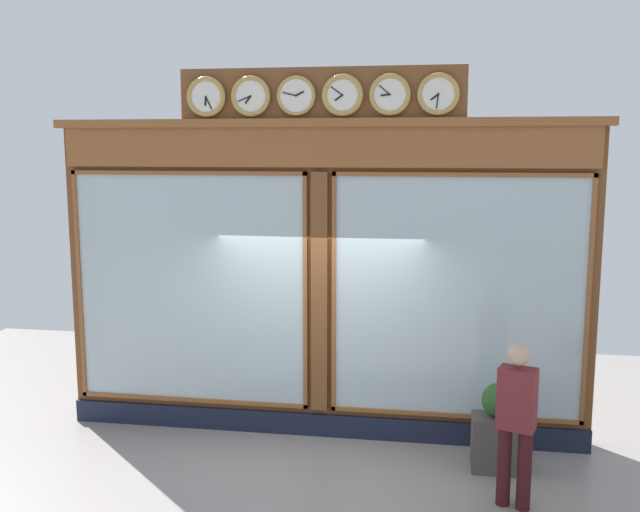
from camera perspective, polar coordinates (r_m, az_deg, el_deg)
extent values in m
cube|color=brown|center=(8.71, 0.16, -2.26)|extent=(6.46, 0.30, 3.80)
cube|color=#191E33|center=(9.05, -0.02, -13.46)|extent=(6.46, 0.08, 0.28)
cube|color=brown|center=(8.36, -0.04, 8.76)|extent=(6.33, 0.08, 0.47)
cube|color=brown|center=(8.39, -0.02, 10.70)|extent=(6.59, 0.20, 0.10)
cube|color=silver|center=(8.47, 11.03, -3.32)|extent=(2.88, 0.02, 2.83)
cube|color=brown|center=(8.27, 11.33, 6.46)|extent=(2.98, 0.04, 0.05)
cube|color=brown|center=(8.86, 10.76, -12.49)|extent=(2.98, 0.04, 0.05)
cube|color=brown|center=(8.63, 20.83, -3.51)|extent=(0.05, 0.04, 2.93)
cube|color=brown|center=(8.52, 1.13, -3.08)|extent=(0.05, 0.04, 2.93)
cube|color=silver|center=(8.97, -10.43, -2.63)|extent=(2.88, 0.02, 2.83)
cube|color=brown|center=(8.78, -10.74, 6.60)|extent=(2.98, 0.04, 0.05)
cube|color=brown|center=(9.34, -10.23, -11.34)|extent=(2.98, 0.04, 0.05)
cube|color=brown|center=(9.54, -18.81, -2.27)|extent=(0.05, 0.04, 2.93)
cube|color=brown|center=(8.58, -1.19, -3.00)|extent=(0.05, 0.04, 2.93)
cube|color=brown|center=(8.55, -0.03, -3.03)|extent=(0.20, 0.10, 2.93)
cube|color=brown|center=(8.44, 0.02, 12.79)|extent=(3.37, 0.06, 0.66)
cylinder|color=white|center=(8.26, 9.52, 12.76)|extent=(0.38, 0.02, 0.38)
torus|color=#B79347|center=(8.25, 9.52, 12.76)|extent=(0.48, 0.06, 0.48)
cube|color=black|center=(8.24, 9.22, 12.55)|extent=(0.09, 0.01, 0.08)
cube|color=black|center=(8.24, 9.45, 12.21)|extent=(0.03, 0.01, 0.16)
sphere|color=black|center=(8.24, 9.52, 12.77)|extent=(0.02, 0.02, 0.02)
cylinder|color=white|center=(8.27, 5.66, 12.83)|extent=(0.38, 0.02, 0.38)
torus|color=#B79347|center=(8.27, 5.66, 12.83)|extent=(0.48, 0.06, 0.48)
cube|color=black|center=(8.26, 5.28, 12.81)|extent=(0.11, 0.01, 0.03)
cube|color=black|center=(8.26, 5.21, 13.20)|extent=(0.13, 0.01, 0.11)
sphere|color=black|center=(8.25, 5.65, 12.84)|extent=(0.02, 0.02, 0.02)
cylinder|color=white|center=(8.32, 1.83, 12.84)|extent=(0.38, 0.02, 0.38)
torus|color=#B79347|center=(8.32, 1.82, 12.84)|extent=(0.48, 0.07, 0.48)
cube|color=black|center=(8.31, 1.51, 12.64)|extent=(0.10, 0.01, 0.07)
cube|color=black|center=(8.32, 1.35, 13.17)|extent=(0.14, 0.01, 0.10)
sphere|color=black|center=(8.31, 1.81, 12.85)|extent=(0.02, 0.02, 0.02)
cylinder|color=white|center=(8.41, -1.94, 12.80)|extent=(0.38, 0.02, 0.38)
torus|color=#B79347|center=(8.41, -1.95, 12.80)|extent=(0.46, 0.04, 0.46)
cube|color=black|center=(8.39, -1.64, 12.97)|extent=(0.10, 0.01, 0.06)
cube|color=black|center=(8.41, -2.50, 12.93)|extent=(0.16, 0.01, 0.05)
sphere|color=black|center=(8.39, -1.96, 12.81)|extent=(0.02, 0.02, 0.02)
cylinder|color=white|center=(8.53, -5.61, 12.70)|extent=(0.38, 0.02, 0.38)
torus|color=#B79347|center=(8.53, -5.62, 12.71)|extent=(0.48, 0.06, 0.48)
cube|color=black|center=(8.52, -5.84, 12.42)|extent=(0.08, 0.01, 0.09)
cube|color=black|center=(8.53, -6.14, 12.49)|extent=(0.16, 0.01, 0.07)
sphere|color=black|center=(8.51, -5.65, 12.71)|extent=(0.02, 0.02, 0.02)
cylinder|color=white|center=(8.68, -9.17, 12.57)|extent=(0.38, 0.02, 0.38)
torus|color=#B79347|center=(8.68, -9.18, 12.57)|extent=(0.48, 0.06, 0.48)
cube|color=black|center=(8.67, -9.23, 12.23)|extent=(0.03, 0.01, 0.11)
cube|color=black|center=(8.65, -8.97, 12.09)|extent=(0.08, 0.01, 0.15)
sphere|color=black|center=(8.67, -9.21, 12.57)|extent=(0.02, 0.02, 0.02)
cylinder|color=#3A1316|center=(7.60, 14.62, -16.05)|extent=(0.14, 0.14, 0.82)
cylinder|color=#3A1316|center=(7.56, 16.15, -16.25)|extent=(0.14, 0.14, 0.82)
cube|color=maroon|center=(7.31, 15.61, -11.02)|extent=(0.41, 0.32, 0.62)
sphere|color=tan|center=(7.17, 15.76, -7.63)|extent=(0.22, 0.22, 0.22)
cube|color=#4C4742|center=(8.35, 14.09, -14.42)|extent=(0.56, 0.36, 0.62)
sphere|color=#285623|center=(8.17, 14.23, -11.20)|extent=(0.38, 0.38, 0.38)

